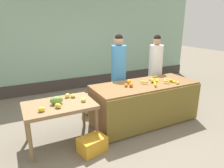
{
  "coord_description": "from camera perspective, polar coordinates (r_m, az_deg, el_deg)",
  "views": [
    {
      "loc": [
        -1.94,
        -3.32,
        2.12
      ],
      "look_at": [
        -0.17,
        0.15,
        0.91
      ],
      "focal_mm": 32.82,
      "sensor_mm": 36.0,
      "label": 1
    }
  ],
  "objects": [
    {
      "name": "produce_crate",
      "position": [
        3.6,
        -5.51,
        -16.42
      ],
      "size": [
        0.5,
        0.41,
        0.26
      ],
      "primitive_type": "cube",
      "rotation": [
        0.0,
        0.0,
        0.23
      ],
      "color": "gold",
      "rests_on": "ground"
    },
    {
      "name": "vendor_woman_white_shirt",
      "position": [
        5.36,
        11.95,
        3.79
      ],
      "size": [
        0.34,
        0.34,
        1.8
      ],
      "color": "#33333D",
      "rests_on": "ground"
    },
    {
      "name": "banana_bunch_pile",
      "position": [
        4.49,
        13.53,
        0.84
      ],
      "size": [
        0.76,
        0.7,
        0.07
      ],
      "color": "gold",
      "rests_on": "fruit_stall_counter"
    },
    {
      "name": "fruit_stall_counter",
      "position": [
        4.47,
        9.06,
        -5.22
      ],
      "size": [
        2.23,
        0.92,
        0.86
      ],
      "color": "brown",
      "rests_on": "ground"
    },
    {
      "name": "produce_sack",
      "position": [
        4.82,
        -6.56,
        -5.53
      ],
      "size": [
        0.47,
        0.45,
        0.53
      ],
      "primitive_type": "ellipsoid",
      "rotation": [
        0.0,
        0.0,
        0.61
      ],
      "color": "tan",
      "rests_on": "ground"
    },
    {
      "name": "ground_plane",
      "position": [
        4.39,
        2.9,
        -11.62
      ],
      "size": [
        24.0,
        24.0,
        0.0
      ],
      "primitive_type": "plane",
      "color": "#756B5B"
    },
    {
      "name": "orange_pile",
      "position": [
        4.16,
        4.82,
        0.13
      ],
      "size": [
        0.25,
        0.29,
        0.09
      ],
      "color": "orange",
      "rests_on": "fruit_stall_counter"
    },
    {
      "name": "side_table_wooden",
      "position": [
        3.69,
        -14.43,
        -6.6
      ],
      "size": [
        1.2,
        0.8,
        0.75
      ],
      "color": "olive",
      "rests_on": "ground"
    },
    {
      "name": "market_wall_back",
      "position": [
        6.61,
        -10.13,
        12.28
      ],
      "size": [
        8.83,
        0.23,
        3.22
      ],
      "color": "#8CB299",
      "rests_on": "ground"
    },
    {
      "name": "vendor_woman_blue_shirt",
      "position": [
        4.74,
        1.83,
        2.72
      ],
      "size": [
        0.34,
        0.34,
        1.84
      ],
      "color": "#33333D",
      "rests_on": "ground"
    },
    {
      "name": "mango_papaya_pile",
      "position": [
        3.64,
        -14.29,
        -4.53
      ],
      "size": [
        0.84,
        0.53,
        0.14
      ],
      "color": "#D4D649",
      "rests_on": "side_table_wooden"
    }
  ]
}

